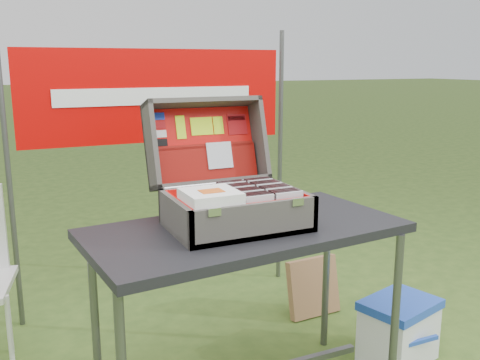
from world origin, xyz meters
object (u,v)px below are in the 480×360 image
cardboard_box (313,287)px  suitcase (230,166)px  table (246,316)px  cooler (399,330)px

cardboard_box → suitcase: bearing=-148.0°
suitcase → cardboard_box: suitcase is taller
table → suitcase: size_ratio=2.39×
suitcase → cooler: (0.90, -0.08, -0.91)m
table → cardboard_box: 0.98m
table → cooler: size_ratio=3.56×
table → cardboard_box: size_ratio=3.79×
table → cooler: table is taller
cooler → cardboard_box: cardboard_box is taller
suitcase → cardboard_box: bearing=34.8°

